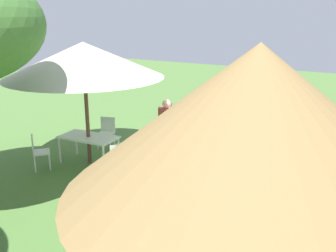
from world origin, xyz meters
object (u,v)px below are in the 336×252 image
zebra_by_umbrella (272,109)px  patio_chair_near_lawn (107,130)px  guest_beside_umbrella (166,124)px  patio_chair_near_hut (38,150)px  shade_umbrella (84,60)px  patio_dining_table (89,139)px  thatched_hut (252,181)px  striped_lounge_chair (240,162)px  patio_chair_west_end (116,158)px

zebra_by_umbrella → patio_chair_near_lawn: bearing=-112.4°
guest_beside_umbrella → patio_chair_near_hut: bearing=-119.9°
shade_umbrella → patio_dining_table: (-0.00, -0.00, -2.09)m
patio_chair_near_lawn → zebra_by_umbrella: 5.05m
patio_chair_near_hut → zebra_by_umbrella: bearing=89.7°
thatched_hut → patio_chair_near_lawn: bearing=-38.2°
thatched_hut → striped_lounge_chair: 5.32m
patio_chair_near_hut → zebra_by_umbrella: zebra_by_umbrella is taller
shade_umbrella → patio_chair_near_lawn: shade_umbrella is taller
patio_chair_near_hut → striped_lounge_chair: bearing=68.6°
shade_umbrella → patio_dining_table: shade_umbrella is taller
shade_umbrella → guest_beside_umbrella: 2.71m
shade_umbrella → guest_beside_umbrella: size_ratio=2.40×
patio_chair_west_end → guest_beside_umbrella: (-0.44, -1.70, 0.49)m
patio_chair_near_hut → patio_chair_near_lawn: same height
thatched_hut → patio_dining_table: 6.50m
patio_dining_table → patio_chair_west_end: patio_chair_west_end is taller
thatched_hut → striped_lounge_chair: thatched_hut is taller
guest_beside_umbrella → striped_lounge_chair: 2.19m
patio_chair_west_end → striped_lounge_chair: (-2.49, -1.85, -0.27)m
thatched_hut → shade_umbrella: thatched_hut is taller
thatched_hut → striped_lounge_chair: size_ratio=4.73×
patio_dining_table → guest_beside_umbrella: (-1.66, -1.26, 0.35)m
zebra_by_umbrella → patio_dining_table: bearing=-99.8°
patio_chair_near_lawn → patio_chair_near_hut: bearing=61.2°
patio_chair_near_lawn → striped_lounge_chair: bearing=165.8°
zebra_by_umbrella → thatched_hut: bearing=-45.4°
patio_chair_near_hut → patio_chair_west_end: 2.14m
shade_umbrella → patio_dining_table: 2.09m
patio_chair_west_end → striped_lounge_chair: 3.11m
patio_chair_near_lawn → striped_lounge_chair: 4.09m
patio_chair_near_hut → patio_chair_west_end: same height
patio_chair_near_hut → guest_beside_umbrella: 3.39m
patio_dining_table → striped_lounge_chair: patio_dining_table is taller
patio_chair_west_end → patio_chair_near_lawn: size_ratio=1.00×
patio_chair_west_end → striped_lounge_chair: size_ratio=0.94×
thatched_hut → shade_umbrella: 6.40m
guest_beside_umbrella → shade_umbrella: bearing=-124.4°
patio_chair_west_end → striped_lounge_chair: bearing=-33.7°
thatched_hut → zebra_by_umbrella: 7.76m
patio_chair_west_end → thatched_hut: bearing=-104.6°
patio_chair_near_hut → patio_chair_near_lawn: (-0.48, -2.22, 0.00)m
guest_beside_umbrella → striped_lounge_chair: size_ratio=1.75×
patio_chair_west_end → zebra_by_umbrella: bearing=-8.4°
patio_dining_table → patio_chair_near_lawn: 1.30m
patio_chair_near_hut → patio_chair_west_end: bearing=55.6°
thatched_hut → patio_dining_table: (5.43, -3.31, -1.35)m
patio_dining_table → zebra_by_umbrella: 5.60m
shade_umbrella → patio_chair_near_hut: bearing=49.0°
patio_chair_near_hut → striped_lounge_chair: patio_chair_near_hut is taller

